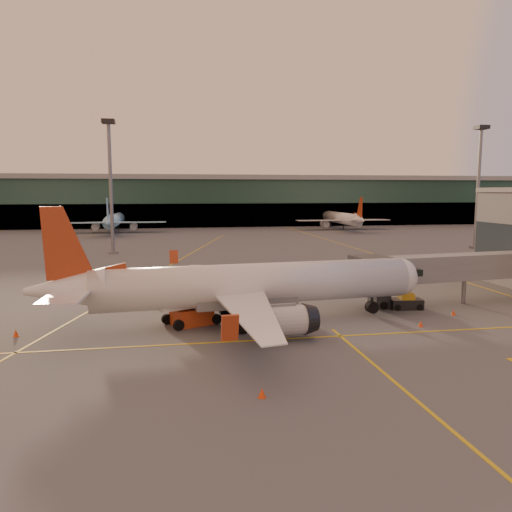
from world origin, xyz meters
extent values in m
plane|color=#4C4F54|center=(0.00, 0.00, 0.00)|extent=(600.00, 600.00, 0.00)
cube|color=gold|center=(0.00, 5.00, 0.01)|extent=(80.00, 0.25, 0.01)
cube|color=gold|center=(-10.00, 45.00, 0.01)|extent=(31.30, 115.98, 0.01)
cube|color=gold|center=(30.00, 70.00, 0.01)|extent=(0.25, 160.00, 0.01)
cube|color=gold|center=(5.00, -8.00, 0.01)|extent=(0.25, 30.00, 0.01)
cube|color=#19382D|center=(0.00, 142.00, 8.00)|extent=(400.00, 18.00, 16.00)
cube|color=gray|center=(0.00, 142.00, 16.80)|extent=(400.00, 20.00, 1.60)
cube|color=black|center=(0.00, 133.50, 4.00)|extent=(400.00, 1.00, 8.00)
cylinder|color=slate|center=(-20.00, 66.00, 12.50)|extent=(0.70, 0.70, 25.00)
cube|color=black|center=(-20.00, 66.00, 25.20)|extent=(2.40, 2.40, 0.80)
cube|color=slate|center=(-20.00, 66.00, 0.25)|extent=(1.60, 1.60, 0.50)
cylinder|color=slate|center=(55.00, 62.00, 12.50)|extent=(0.70, 0.70, 25.00)
cube|color=black|center=(55.00, 62.00, 25.20)|extent=(2.40, 2.40, 0.80)
cube|color=slate|center=(55.00, 62.00, 0.25)|extent=(1.60, 1.60, 0.50)
cylinder|color=white|center=(-1.31, 10.16, 3.75)|extent=(29.42, 6.36, 3.75)
sphere|color=white|center=(13.23, 11.47, 3.75)|extent=(3.67, 3.67, 3.67)
cube|color=black|center=(14.30, 11.57, 4.22)|extent=(1.90, 2.58, 0.66)
cone|color=white|center=(-17.62, 8.68, 4.03)|extent=(6.71, 4.12, 3.56)
cube|color=white|center=(-16.98, 5.52, 4.12)|extent=(3.32, 6.20, 0.19)
cylinder|color=silver|center=(-0.09, 4.55, 1.69)|extent=(4.12, 2.78, 2.44)
cylinder|color=black|center=(-3.22, 7.54, 0.84)|extent=(1.80, 1.46, 1.69)
cylinder|color=black|center=(-3.22, 7.54, 1.36)|extent=(0.34, 0.34, 1.03)
cube|color=white|center=(-17.56, 11.91, 4.12)|extent=(4.33, 6.58, 0.19)
cylinder|color=silver|center=(-1.11, 15.90, 1.69)|extent=(4.12, 2.78, 2.44)
cylinder|color=black|center=(-3.66, 12.39, 0.84)|extent=(1.80, 1.46, 1.69)
cylinder|color=black|center=(-3.66, 12.39, 1.36)|extent=(0.34, 0.34, 1.03)
cube|color=slate|center=(-2.37, 10.06, 2.53)|extent=(9.49, 3.82, 1.50)
cylinder|color=black|center=(10.40, 11.22, 0.84)|extent=(1.24, 0.85, 1.18)
cube|color=slate|center=(22.33, 14.56, 4.05)|extent=(23.67, 5.46, 2.70)
cube|color=#2D3035|center=(11.15, 13.72, 4.05)|extent=(3.79, 3.79, 3.00)
cube|color=#2D3035|center=(12.65, 14.62, 1.20)|extent=(1.60, 2.40, 2.40)
cylinder|color=black|center=(12.65, 13.52, 0.40)|extent=(0.80, 0.40, 0.80)
cylinder|color=black|center=(12.65, 15.72, 0.40)|extent=(0.80, 0.40, 0.80)
cylinder|color=slate|center=(22.33, 14.56, 1.37)|extent=(0.50, 0.50, 2.75)
cube|color=#C0421B|center=(-7.20, 10.99, 0.79)|extent=(4.12, 3.69, 1.58)
cube|color=silver|center=(-7.48, 10.86, 3.27)|extent=(6.66, 4.90, 2.95)
cylinder|color=black|center=(-8.42, 9.06, 0.47)|extent=(1.02, 0.72, 0.95)
cylinder|color=black|center=(-4.95, 10.60, 0.47)|extent=(1.02, 0.72, 0.95)
cube|color=black|center=(15.02, 13.26, 0.52)|extent=(3.42, 2.10, 1.05)
cube|color=#BC8C17|center=(15.02, 13.26, 1.24)|extent=(1.51, 1.68, 0.86)
cylinder|color=black|center=(13.80, 12.65, 0.33)|extent=(0.70, 0.37, 0.67)
cylinder|color=black|center=(16.06, 12.36, 0.33)|extent=(0.70, 0.37, 0.67)
cone|color=#EA3F0C|center=(18.43, 9.98, 0.28)|extent=(0.43, 0.43, 0.55)
cube|color=#EA3F0C|center=(18.43, 9.98, 0.01)|extent=(0.38, 0.38, 0.03)
cone|color=#EA3F0C|center=(-21.96, 9.54, 0.31)|extent=(0.48, 0.48, 0.61)
cube|color=#EA3F0C|center=(-21.96, 9.54, 0.02)|extent=(0.42, 0.42, 0.03)
cone|color=#EA3F0C|center=(-3.83, -6.29, 0.30)|extent=(0.46, 0.46, 0.59)
cube|color=#EA3F0C|center=(-3.83, -6.29, 0.02)|extent=(0.40, 0.40, 0.03)
cone|color=#EA3F0C|center=(-3.84, 28.37, 0.32)|extent=(0.50, 0.50, 0.63)
cube|color=#EA3F0C|center=(-3.84, 28.37, 0.02)|extent=(0.43, 0.43, 0.03)
cone|color=#EA3F0C|center=(13.15, 6.62, 0.27)|extent=(0.42, 0.42, 0.54)
cube|color=#EA3F0C|center=(13.15, 6.62, 0.01)|extent=(0.37, 0.37, 0.03)
camera|label=1|loc=(-9.00, -34.00, 12.16)|focal=35.00mm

